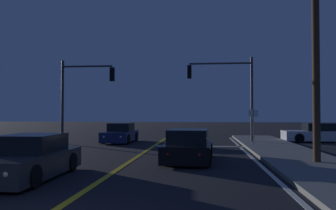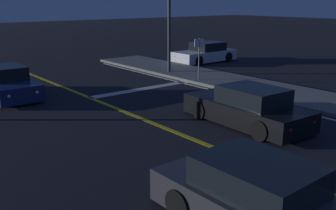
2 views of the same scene
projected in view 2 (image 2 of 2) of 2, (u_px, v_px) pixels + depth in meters
name	position (u px, v px, depth m)	size (l,w,h in m)	color
lane_line_center	(219.00, 149.00, 11.03)	(0.20, 31.45, 0.01)	gold
lane_line_edge_right	(319.00, 116.00, 14.19)	(0.16, 31.45, 0.01)	silver
stop_bar	(142.00, 89.00, 18.52)	(5.48, 0.50, 0.01)	silver
car_side_waiting_navy	(7.00, 84.00, 16.92)	(1.91, 4.21, 1.34)	navy
car_distant_tail_black	(248.00, 108.00, 13.12)	(2.09, 4.60, 1.34)	black
car_following_oncoming_charcoal	(266.00, 205.00, 6.92)	(2.01, 4.60, 1.34)	#2D2D33
car_far_approaching_white	(205.00, 53.00, 26.63)	(4.57, 2.00, 1.34)	silver
traffic_signal_near_right	(146.00, 4.00, 20.42)	(4.40, 0.28, 5.80)	#38383D
street_sign_corner	(199.00, 53.00, 19.70)	(0.56, 0.13, 2.28)	slate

